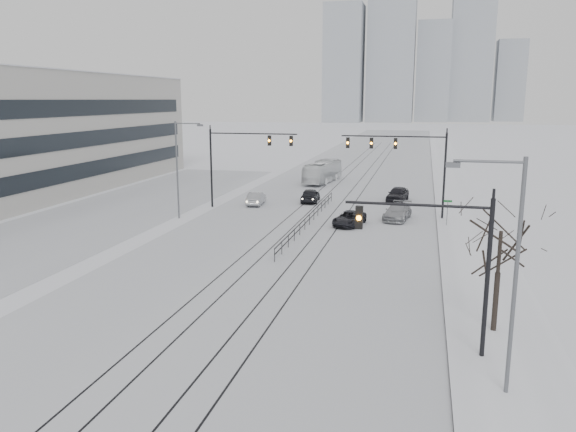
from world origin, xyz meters
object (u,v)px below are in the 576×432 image
object	(u,v)px
sedan_sb_outer	(256,199)
sedan_nb_front	(349,219)
sedan_sb_inner	(310,195)
sedan_nb_far	(398,194)
sedan_nb_right	(398,212)
traffic_mast_near	(449,254)
bare_tree	(500,242)
box_truck	(323,172)

from	to	relation	value
sedan_sb_outer	sedan_nb_front	size ratio (longest dim) A/B	0.91
sedan_sb_inner	sedan_nb_far	distance (m)	9.58
sedan_nb_right	sedan_nb_far	size ratio (longest dim) A/B	1.09
traffic_mast_near	sedan_sb_inner	bearing A→B (deg)	110.25
traffic_mast_near	sedan_nb_front	world-z (taller)	traffic_mast_near
traffic_mast_near	sedan_sb_inner	distance (m)	37.63
sedan_nb_right	sedan_nb_far	world-z (taller)	sedan_nb_far
bare_tree	sedan_sb_outer	world-z (taller)	bare_tree
sedan_sb_outer	traffic_mast_near	bearing A→B (deg)	114.20
sedan_nb_far	box_truck	bearing A→B (deg)	140.90
bare_tree	sedan_nb_far	bearing A→B (deg)	100.07
sedan_sb_outer	box_truck	xyz separation A→B (m)	(3.93, 17.75, 0.75)
traffic_mast_near	sedan_nb_far	distance (m)	38.26
sedan_sb_outer	sedan_nb_right	size ratio (longest dim) A/B	0.81
box_truck	sedan_nb_front	bearing A→B (deg)	112.86
bare_tree	sedan_nb_front	size ratio (longest dim) A/B	1.37
sedan_nb_right	box_truck	distance (m)	24.41
sedan_nb_front	sedan_nb_right	size ratio (longest dim) A/B	0.89
sedan_sb_outer	sedan_nb_front	distance (m)	13.22
sedan_nb_right	box_truck	world-z (taller)	box_truck
bare_tree	traffic_mast_near	bearing A→B (deg)	-128.76
bare_tree	sedan_nb_far	xyz separation A→B (m)	(-6.20, 34.88, -3.71)
sedan_sb_inner	sedan_sb_outer	world-z (taller)	sedan_sb_inner
bare_tree	box_truck	xyz separation A→B (m)	(-16.67, 46.92, -3.07)
sedan_nb_front	sedan_nb_right	bearing A→B (deg)	51.92
sedan_sb_outer	sedan_nb_far	distance (m)	15.50
sedan_sb_inner	sedan_nb_right	size ratio (longest dim) A/B	0.87
bare_tree	sedan_nb_right	size ratio (longest dim) A/B	1.22
sedan_sb_inner	box_truck	distance (m)	14.88
sedan_sb_outer	sedan_nb_right	world-z (taller)	sedan_nb_right
sedan_nb_far	box_truck	world-z (taller)	box_truck
traffic_mast_near	box_truck	size ratio (longest dim) A/B	0.69
sedan_nb_front	sedan_nb_right	world-z (taller)	sedan_nb_right
sedan_nb_right	box_truck	size ratio (longest dim) A/B	0.49
sedan_sb_inner	sedan_nb_far	world-z (taller)	sedan_nb_far
traffic_mast_near	sedan_sb_outer	world-z (taller)	traffic_mast_near
bare_tree	sedan_sb_inner	distance (m)	35.80
bare_tree	sedan_sb_outer	size ratio (longest dim) A/B	1.50
sedan_nb_front	sedan_nb_right	distance (m)	5.33
bare_tree	sedan_nb_right	xyz separation A→B (m)	(-5.73, 25.11, -3.76)
sedan_nb_right	traffic_mast_near	bearing A→B (deg)	-74.90
sedan_nb_right	sedan_nb_far	distance (m)	9.78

